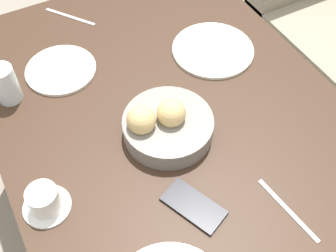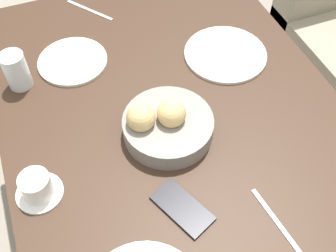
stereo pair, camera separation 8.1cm
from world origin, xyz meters
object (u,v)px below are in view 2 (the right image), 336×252
coffee_cup (37,187)px  cell_phone (182,208)px  bread_basket (166,124)px  knife_silver (90,10)px  fork_silver (277,223)px  water_tumbler (16,70)px  plate_near_left (73,61)px  plate_far_center (225,54)px

coffee_cup → cell_phone: 0.35m
bread_basket → knife_silver: (-0.59, -0.05, -0.04)m
coffee_cup → fork_silver: 0.57m
water_tumbler → knife_silver: (-0.27, 0.28, -0.06)m
fork_silver → cell_phone: 0.22m
bread_basket → knife_silver: bread_basket is taller
coffee_cup → cell_phone: coffee_cup is taller
cell_phone → plate_near_left: bearing=-167.9°
plate_far_center → coffee_cup: coffee_cup is taller
bread_basket → plate_near_left: bearing=-154.8°
bread_basket → water_tumbler: 0.46m
fork_silver → coffee_cup: bearing=-119.1°
plate_far_center → knife_silver: 0.50m
plate_near_left → water_tumbler: (0.03, -0.16, 0.05)m
plate_far_center → knife_silver: size_ratio=1.57×
water_tumbler → fork_silver: size_ratio=0.58×
plate_near_left → cell_phone: plate_near_left is taller
coffee_cup → fork_silver: coffee_cup is taller
plate_near_left → coffee_cup: size_ratio=1.85×
plate_far_center → fork_silver: plate_far_center is taller
bread_basket → plate_far_center: bearing=127.2°
coffee_cup → bread_basket: bearing=99.7°
fork_silver → plate_far_center: bearing=166.2°
water_tumbler → coffee_cup: (0.38, -0.02, -0.03)m
plate_far_center → coffee_cup: 0.69m
water_tumbler → cell_phone: 0.62m
plate_far_center → fork_silver: bearing=-13.8°
fork_silver → cell_phone: size_ratio=1.17×
knife_silver → cell_phone: (0.81, 0.01, 0.00)m
coffee_cup → fork_silver: size_ratio=0.59×
bread_basket → plate_far_center: (-0.22, 0.28, -0.03)m
coffee_cup → knife_silver: 0.71m
cell_phone → coffee_cup: bearing=-118.1°
plate_near_left → coffee_cup: 0.46m
plate_far_center → fork_silver: (0.55, -0.14, -0.00)m
plate_near_left → fork_silver: bearing=24.5°
water_tumbler → cell_phone: bearing=27.8°
plate_far_center → cell_phone: size_ratio=1.54×
plate_near_left → bread_basket: bearing=25.2°
plate_near_left → cell_phone: 0.59m
bread_basket → water_tumbler: bearing=-134.2°
plate_far_center → fork_silver: 0.57m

